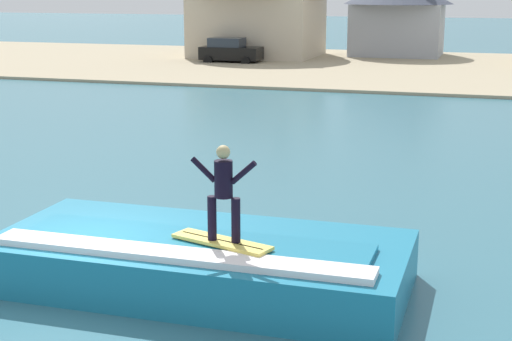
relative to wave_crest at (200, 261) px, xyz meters
The scene contains 8 objects.
ground_plane 2.18m from the wave_crest, 154.60° to the right, with size 260.00×260.00×0.00m, color #336978.
wave_crest is the anchor object (origin of this frame).
surfboard 0.94m from the wave_crest, 36.70° to the right, with size 1.97×1.02×0.06m.
surfer 1.76m from the wave_crest, 35.78° to the right, with size 1.20×0.32×1.72m.
shoreline_bank 40.21m from the wave_crest, 92.73° to the left, with size 120.00×25.61×0.16m.
car_near_shore 42.15m from the wave_crest, 108.30° to the left, with size 4.28×2.23×1.86m.
house_with_chimney 47.03m from the wave_crest, 105.76° to the left, with size 11.12×11.12×7.44m.
house_small_cottage 49.04m from the wave_crest, 93.06° to the left, with size 8.37×8.37×6.54m.
Camera 1 is at (6.96, -11.84, 5.46)m, focal length 54.79 mm.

